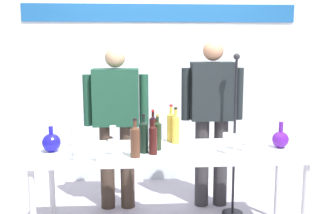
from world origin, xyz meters
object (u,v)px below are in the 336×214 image
object	(u,v)px
wine_bottle_3	(153,138)
wine_bottle_6	(158,135)
wine_glass_left_5	(76,149)
wine_glass_right_3	(227,139)
wine_bottle_2	(176,128)
wine_glass_left_0	(97,149)
decanter_blue_right	(280,139)
wine_glass_right_1	(247,139)
wine_glass_right_2	(253,135)
presenter_left	(116,118)
presenter_right	(212,112)
wine_bottle_4	(153,128)
display_table	(169,157)
wine_bottle_5	(135,140)
microphone_stand	(234,162)
wine_bottle_1	(144,136)
wine_glass_left_4	(113,131)
wine_glass_left_3	(75,135)
wine_glass_left_2	(76,144)
decanter_blue_left	(51,142)
wine_glass_right_0	(234,139)
wine_bottle_0	(171,126)
wine_glass_left_1	(112,144)

from	to	relation	value
wine_bottle_3	wine_bottle_6	world-z (taller)	wine_bottle_6
wine_glass_left_5	wine_glass_right_3	xyz separation A→B (m)	(1.16, 0.15, 0.02)
wine_bottle_2	wine_bottle_3	distance (m)	0.39
wine_glass_left_0	wine_glass_left_5	distance (m)	0.16
decanter_blue_right	wine_glass_right_1	xyz separation A→B (m)	(-0.31, -0.09, 0.03)
wine_glass_right_1	wine_glass_right_2	xyz separation A→B (m)	(0.09, 0.15, 0.00)
presenter_left	presenter_right	world-z (taller)	presenter_right
presenter_right	wine_glass_right_1	size ratio (longest dim) A/B	11.83
wine_bottle_4	wine_glass_left_5	world-z (taller)	wine_bottle_4
display_table	wine_bottle_2	size ratio (longest dim) A/B	6.88
display_table	wine_bottle_5	distance (m)	0.39
display_table	microphone_stand	distance (m)	0.80
display_table	wine_bottle_1	world-z (taller)	wine_bottle_1
wine_bottle_1	wine_glass_left_4	distance (m)	0.43
wine_glass_left_0	microphone_stand	bearing A→B (deg)	30.73
wine_bottle_4	wine_glass_right_1	distance (m)	0.84
wine_glass_left_3	wine_glass_right_2	size ratio (longest dim) A/B	0.94
wine_bottle_6	wine_glass_left_2	xyz separation A→B (m)	(-0.63, -0.15, -0.03)
wine_bottle_3	wine_bottle_4	world-z (taller)	wine_bottle_3
presenter_left	wine_bottle_3	distance (m)	0.87
microphone_stand	decanter_blue_right	bearing A→B (deg)	-55.86
presenter_left	wine_bottle_6	xyz separation A→B (m)	(0.38, -0.68, -0.02)
wine_glass_left_4	wine_glass_right_2	world-z (taller)	wine_glass_left_4
microphone_stand	wine_bottle_2	bearing A→B (deg)	-158.88
wine_bottle_6	microphone_stand	bearing A→B (deg)	29.95
decanter_blue_left	wine_glass_right_2	size ratio (longest dim) A/B	1.43
wine_bottle_3	microphone_stand	world-z (taller)	microphone_stand
wine_glass_right_0	wine_glass_left_4	bearing A→B (deg)	165.04
wine_bottle_1	wine_bottle_6	world-z (taller)	wine_bottle_1
wine_bottle_2	wine_glass_left_4	distance (m)	0.55
wine_bottle_1	wine_bottle_5	bearing A→B (deg)	-117.54
presenter_right	wine_bottle_0	xyz separation A→B (m)	(-0.44, -0.39, -0.05)
presenter_right	wine_glass_right_1	xyz separation A→B (m)	(0.15, -0.77, -0.09)
wine_bottle_6	wine_glass_left_2	bearing A→B (deg)	-167.03
wine_bottle_5	wine_glass_left_0	bearing A→B (deg)	-162.39
wine_bottle_3	wine_glass_left_4	world-z (taller)	wine_bottle_3
wine_bottle_5	wine_bottle_6	distance (m)	0.27
wine_glass_left_1	wine_bottle_0	bearing A→B (deg)	40.16
wine_glass_left_2	wine_glass_left_3	size ratio (longest dim) A/B	0.99
decanter_blue_left	wine_glass_left_3	xyz separation A→B (m)	(0.16, 0.17, 0.02)
wine_bottle_4	microphone_stand	size ratio (longest dim) A/B	0.18
decanter_blue_right	wine_glass_right_3	bearing A→B (deg)	-163.94
wine_glass_left_2	wine_glass_left_3	xyz separation A→B (m)	(-0.07, 0.32, -0.00)
wine_bottle_4	wine_glass_right_2	bearing A→B (deg)	-15.78
decanter_blue_right	wine_glass_right_1	distance (m)	0.33
display_table	wine_bottle_2	bearing A→B (deg)	70.84
decanter_blue_right	wine_bottle_6	size ratio (longest dim) A/B	0.75
wine_bottle_5	wine_glass_right_1	size ratio (longest dim) A/B	2.15
presenter_left	wine_glass_right_0	distance (m)	1.22
wine_glass_left_2	wine_glass_left_5	distance (m)	0.14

